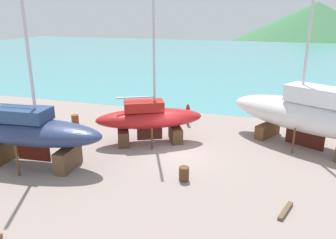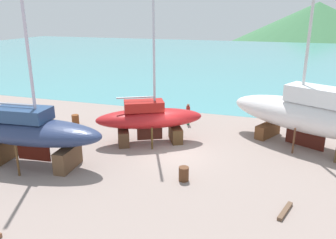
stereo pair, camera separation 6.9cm
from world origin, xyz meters
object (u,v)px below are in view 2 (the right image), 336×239
at_px(sailboat_small_center, 31,132).
at_px(barrel_rust_far, 75,120).
at_px(barrel_ochre, 184,174).
at_px(sailboat_mid_port, 149,118).
at_px(sailboat_large_starboard, 309,115).
at_px(worker, 188,114).

height_order(sailboat_small_center, barrel_rust_far, sailboat_small_center).
xyz_separation_m(barrel_ochre, barrel_rust_far, (-10.65, 6.47, 0.00)).
relative_size(sailboat_mid_port, barrel_ochre, 15.17).
bearing_deg(sailboat_small_center, barrel_rust_far, 99.59).
bearing_deg(barrel_ochre, sailboat_mid_port, 128.67).
distance_m(sailboat_mid_port, sailboat_small_center, 7.43).
height_order(sailboat_large_starboard, worker, sailboat_large_starboard).
distance_m(sailboat_small_center, worker, 12.01).
bearing_deg(sailboat_mid_port, sailboat_large_starboard, -14.07).
distance_m(sailboat_large_starboard, worker, 8.91).
height_order(sailboat_small_center, worker, sailboat_small_center).
distance_m(worker, barrel_ochre, 9.46).
distance_m(sailboat_mid_port, sailboat_large_starboard, 10.34).
xyz_separation_m(sailboat_small_center, barrel_rust_far, (-1.84, 7.22, -1.64)).
height_order(sailboat_large_starboard, barrel_ochre, sailboat_large_starboard).
height_order(barrel_ochre, barrel_rust_far, barrel_rust_far).
relative_size(sailboat_small_center, barrel_rust_far, 16.12).
distance_m(worker, barrel_rust_far, 8.91).
height_order(worker, barrel_ochre, worker).
bearing_deg(worker, sailboat_mid_port, -131.15).
height_order(sailboat_large_starboard, barrel_rust_far, sailboat_large_starboard).
bearing_deg(sailboat_mid_port, sailboat_small_center, -161.10).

